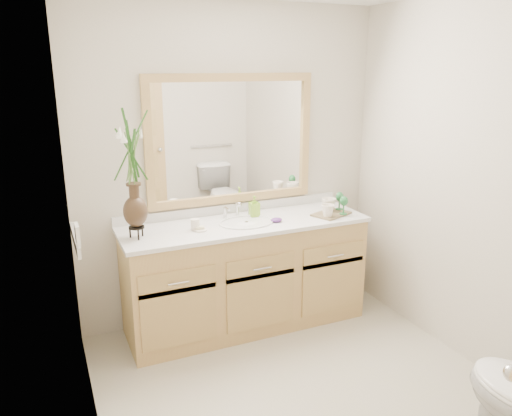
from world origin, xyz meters
name	(u,v)px	position (x,y,z in m)	size (l,w,h in m)	color
floor	(311,399)	(0.00, 0.00, 0.00)	(2.60, 2.60, 0.00)	#B8B19D
wall_back	(231,166)	(0.00, 1.30, 1.20)	(2.40, 0.02, 2.40)	beige
wall_left	(84,239)	(-1.20, 0.00, 1.20)	(0.02, 2.60, 2.40)	beige
wall_right	(482,188)	(1.20, 0.00, 1.20)	(0.02, 2.60, 2.40)	beige
vanity	(246,276)	(0.00, 1.01, 0.40)	(1.80, 0.55, 0.80)	tan
counter	(245,224)	(0.00, 1.01, 0.82)	(1.84, 0.57, 0.03)	white
sink	(246,230)	(0.00, 1.00, 0.78)	(0.38, 0.34, 0.23)	white
mirror	(231,140)	(0.00, 1.28, 1.41)	(1.32, 0.04, 0.97)	white
switch_plate	(77,234)	(-1.19, 0.76, 0.98)	(0.02, 0.12, 0.12)	white
door	(448,392)	(-0.30, -1.29, 1.00)	(0.80, 0.03, 2.00)	tan
flower_vase	(132,160)	(-0.80, 0.98, 1.36)	(0.19, 0.19, 0.78)	black
tumbler	(195,225)	(-0.39, 0.99, 0.87)	(0.06, 0.06, 0.08)	white
soap_dish	(200,229)	(-0.37, 0.96, 0.84)	(0.10, 0.10, 0.03)	white
soap_bottle	(254,207)	(0.12, 1.13, 0.90)	(0.06, 0.07, 0.14)	#88C42E
purple_dish	(276,220)	(0.21, 0.93, 0.85)	(0.09, 0.07, 0.03)	#542776
tray	(331,214)	(0.68, 0.92, 0.84)	(0.29, 0.19, 0.01)	brown
mug_left	(328,210)	(0.61, 0.85, 0.89)	(0.10, 0.09, 0.10)	white
mug_right	(329,204)	(0.69, 0.98, 0.90)	(0.11, 0.10, 0.11)	white
goblet_front	(344,202)	(0.75, 0.86, 0.94)	(0.06, 0.06, 0.14)	#246D36
goblet_back	(340,198)	(0.79, 0.98, 0.94)	(0.06, 0.06, 0.14)	#246D36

